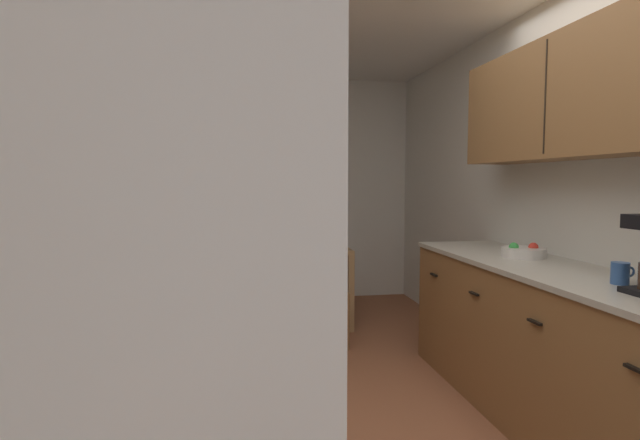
# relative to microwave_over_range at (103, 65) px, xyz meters

# --- Properties ---
(ground_plane) EXTENTS (12.00, 12.00, 0.00)m
(ground_plane) POSITION_rel_microwave_over_range_xyz_m (1.11, 1.56, -1.72)
(ground_plane) COLOR #995B3D
(wall_left) EXTENTS (0.10, 9.00, 2.55)m
(wall_left) POSITION_rel_microwave_over_range_xyz_m (-0.24, 1.56, -0.45)
(wall_left) COLOR silver
(wall_left) RESTS_ON ground
(wall_right) EXTENTS (0.10, 9.00, 2.55)m
(wall_right) POSITION_rel_microwave_over_range_xyz_m (2.46, 1.56, -0.45)
(wall_right) COLOR silver
(wall_right) RESTS_ON ground
(wall_back) EXTENTS (4.40, 0.10, 2.55)m
(wall_back) POSITION_rel_microwave_over_range_xyz_m (1.11, 4.21, -0.45)
(wall_back) COLOR silver
(wall_back) RESTS_ON ground
(microwave_over_range) EXTENTS (0.39, 0.58, 0.35)m
(microwave_over_range) POSITION_rel_microwave_over_range_xyz_m (0.00, 0.00, 0.00)
(microwave_over_range) COLOR white
(counter_left) EXTENTS (0.64, 2.08, 0.90)m
(counter_left) POSITION_rel_microwave_over_range_xyz_m (0.11, 1.36, -1.27)
(counter_left) COLOR olive
(counter_left) RESTS_ON ground
(upper_cabinets_left) EXTENTS (0.33, 2.16, 0.70)m
(upper_cabinets_left) POSITION_rel_microwave_over_range_xyz_m (-0.03, 1.31, 0.20)
(upper_cabinets_left) COLOR olive
(counter_right) EXTENTS (0.64, 3.11, 0.90)m
(counter_right) POSITION_rel_microwave_over_range_xyz_m (2.11, 0.53, -1.27)
(counter_right) COLOR olive
(counter_right) RESTS_ON ground
(upper_cabinets_right) EXTENTS (0.33, 2.79, 0.68)m
(upper_cabinets_right) POSITION_rel_microwave_over_range_xyz_m (2.25, 0.48, 0.12)
(upper_cabinets_right) COLOR olive
(dining_table) EXTENTS (0.84, 0.85, 0.75)m
(dining_table) POSITION_rel_microwave_over_range_xyz_m (1.02, 3.17, -1.09)
(dining_table) COLOR #A87F51
(dining_table) RESTS_ON ground
(dining_chair_near) EXTENTS (0.41, 0.41, 0.90)m
(dining_chair_near) POSITION_rel_microwave_over_range_xyz_m (1.09, 2.53, -1.22)
(dining_chair_near) COLOR olive
(dining_chair_near) RESTS_ON ground
(dining_chair_far) EXTENTS (0.41, 0.41, 0.90)m
(dining_chair_far) POSITION_rel_microwave_over_range_xyz_m (1.06, 3.80, -1.22)
(dining_chair_far) COLOR olive
(dining_chair_far) RESTS_ON ground
(pendant_light) EXTENTS (0.25, 0.25, 0.63)m
(pendant_light) POSITION_rel_microwave_over_range_xyz_m (1.02, 3.17, 0.25)
(pendant_light) COLOR black
(back_window) EXTENTS (0.75, 0.05, 0.93)m
(back_window) POSITION_rel_microwave_over_range_xyz_m (1.29, 4.14, -0.14)
(back_window) COLOR brown
(trash_bin) EXTENTS (0.34, 0.34, 0.68)m
(trash_bin) POSITION_rel_microwave_over_range_xyz_m (0.41, 2.59, -1.38)
(trash_bin) COLOR #3F3F42
(trash_bin) RESTS_ON ground
(storage_canister) EXTENTS (0.12, 0.12, 0.20)m
(storage_canister) POSITION_rel_microwave_over_range_xyz_m (0.11, 0.44, -0.72)
(storage_canister) COLOR #D84C19
(storage_canister) RESTS_ON counter_left
(dish_towel) EXTENTS (0.02, 0.16, 0.24)m
(dish_towel) POSITION_rel_microwave_over_range_xyz_m (0.47, 0.16, -1.22)
(dish_towel) COLOR beige
(mug_by_coffeemaker) EXTENTS (0.12, 0.08, 0.10)m
(mug_by_coffeemaker) POSITION_rel_microwave_over_range_xyz_m (2.13, 0.40, -0.77)
(mug_by_coffeemaker) COLOR #335999
(mug_by_coffeemaker) RESTS_ON counter_right
(fruit_bowl) EXTENTS (0.27, 0.27, 0.09)m
(fruit_bowl) POSITION_rel_microwave_over_range_xyz_m (2.16, 1.23, -0.79)
(fruit_bowl) COLOR silver
(fruit_bowl) RESTS_ON counter_right
(table_serving_bowl) EXTENTS (0.18, 0.18, 0.06)m
(table_serving_bowl) POSITION_rel_microwave_over_range_xyz_m (0.94, 3.14, -0.94)
(table_serving_bowl) COLOR #4C7299
(table_serving_bowl) RESTS_ON dining_table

